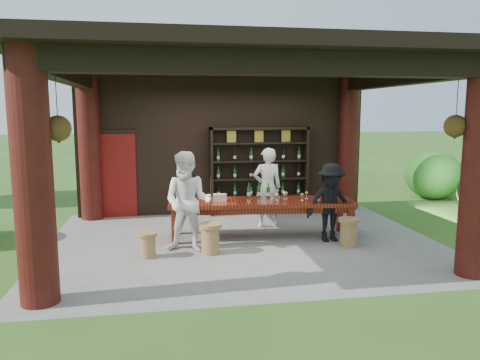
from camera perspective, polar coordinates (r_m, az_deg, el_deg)
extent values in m
plane|color=#2D5119|center=(9.12, 0.43, -7.53)|extent=(90.00, 90.00, 0.00)
cube|color=slate|center=(9.13, 0.43, -7.84)|extent=(7.40, 5.90, 0.10)
cube|color=black|center=(11.52, -1.98, 4.15)|extent=(7.00, 0.18, 3.30)
cube|color=maroon|center=(11.43, -14.92, 0.56)|extent=(0.95, 0.06, 2.00)
cylinder|color=#380C0A|center=(6.49, -23.94, 0.12)|extent=(0.50, 0.50, 3.30)
cylinder|color=#380C0A|center=(7.85, 27.13, 1.23)|extent=(0.50, 0.50, 3.30)
cylinder|color=#380C0A|center=(11.33, -17.86, 3.68)|extent=(0.50, 0.50, 3.30)
cylinder|color=#380C0A|center=(12.15, 13.08, 4.16)|extent=(0.50, 0.50, 3.30)
cube|color=black|center=(6.45, 4.32, 14.13)|extent=(6.70, 0.35, 0.35)
cube|color=black|center=(8.80, -20.67, 12.09)|extent=(0.30, 5.20, 0.30)
cube|color=black|center=(9.84, 19.22, 11.71)|extent=(0.30, 5.20, 0.30)
cube|color=black|center=(8.81, 0.45, 14.24)|extent=(7.50, 6.00, 0.20)
cylinder|color=black|center=(6.56, -21.46, 8.89)|extent=(0.01, 0.01, 0.75)
cone|color=black|center=(6.57, -21.24, 4.92)|extent=(0.32, 0.32, 0.18)
sphere|color=#1E5919|center=(6.56, -21.29, 5.88)|extent=(0.34, 0.34, 0.34)
cylinder|color=black|center=(7.79, 24.94, 8.52)|extent=(0.01, 0.01, 0.75)
cone|color=black|center=(7.79, 24.73, 5.18)|extent=(0.32, 0.32, 0.18)
sphere|color=#1E5919|center=(7.79, 24.78, 5.99)|extent=(0.34, 0.34, 0.34)
cube|color=#52120B|center=(9.30, 2.64, -2.73)|extent=(3.70, 1.28, 0.08)
cube|color=#52120B|center=(9.32, 2.64, -3.33)|extent=(3.49, 1.11, 0.12)
cube|color=#52120B|center=(8.98, -7.96, -5.65)|extent=(0.13, 0.13, 0.67)
cube|color=#52120B|center=(9.38, 13.28, -5.19)|extent=(0.13, 0.13, 0.67)
cube|color=#52120B|center=(9.69, -7.68, -4.60)|extent=(0.13, 0.13, 0.67)
cube|color=#52120B|center=(10.06, 12.03, -4.23)|extent=(0.13, 0.13, 0.67)
cylinder|color=olive|center=(8.36, -3.64, -7.35)|extent=(0.32, 0.32, 0.48)
cylinder|color=olive|center=(8.29, -3.65, -5.54)|extent=(0.41, 0.41, 0.06)
cylinder|color=olive|center=(9.01, 13.10, -6.41)|extent=(0.32, 0.32, 0.46)
cylinder|color=olive|center=(8.95, 13.16, -4.78)|extent=(0.40, 0.40, 0.06)
cylinder|color=olive|center=(8.28, -11.16, -7.95)|extent=(0.27, 0.27, 0.39)
cylinder|color=olive|center=(8.22, -11.20, -6.47)|extent=(0.34, 0.34, 0.05)
imported|color=white|center=(10.13, 3.35, -0.93)|extent=(0.64, 0.42, 1.73)
imported|color=white|center=(8.36, -6.37, -2.70)|extent=(1.05, 0.93, 1.80)
imported|color=black|center=(9.16, 11.00, -2.72)|extent=(1.00, 0.60, 1.52)
cube|color=#BF6672|center=(9.19, -2.46, -2.16)|extent=(0.28, 0.20, 0.14)
ellipsoid|color=#194C14|center=(14.51, 22.51, 0.14)|extent=(1.60, 1.60, 1.36)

